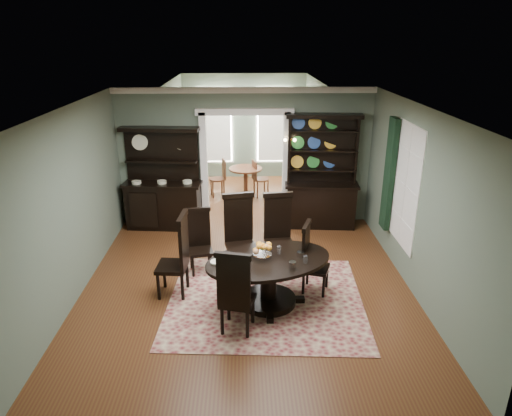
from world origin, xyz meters
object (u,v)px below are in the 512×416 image
at_px(welsh_dresser, 321,187).
at_px(dining_table, 268,273).
at_px(parlor_table, 246,178).
at_px(sideboard, 163,193).

bearing_deg(welsh_dresser, dining_table, -108.10).
height_order(dining_table, parlor_table, parlor_table).
xyz_separation_m(sideboard, parlor_table, (1.81, 1.89, -0.25)).
xyz_separation_m(sideboard, welsh_dresser, (3.45, -0.01, 0.13)).
height_order(sideboard, parlor_table, sideboard).
bearing_deg(welsh_dresser, sideboard, -175.69).
relative_size(dining_table, welsh_dresser, 0.94).
bearing_deg(dining_table, parlor_table, 74.94).
xyz_separation_m(dining_table, sideboard, (-2.13, 3.19, 0.22)).
bearing_deg(parlor_table, dining_table, -86.37).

